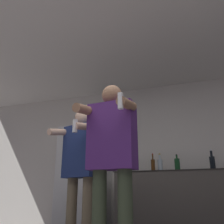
{
  "coord_description": "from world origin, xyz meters",
  "views": [
    {
      "loc": [
        0.79,
        -1.33,
        0.61
      ],
      "look_at": [
        0.07,
        0.84,
        1.39
      ],
      "focal_mm": 40.0,
      "sensor_mm": 36.0,
      "label": 1
    }
  ],
  "objects_px": {
    "bottle_clear_vodka": "(177,165)",
    "person_man_side": "(81,163)",
    "refrigerator": "(84,180)",
    "bottle_dark_rum": "(127,167)",
    "bottle_brown_liquor": "(160,165)",
    "bottle_short_whiskey": "(212,162)",
    "person_woman_foreground": "(112,153)",
    "bottle_tall_gin": "(153,165)"
  },
  "relations": [
    {
      "from": "bottle_brown_liquor",
      "to": "bottle_dark_rum",
      "type": "relative_size",
      "value": 1.13
    },
    {
      "from": "bottle_tall_gin",
      "to": "person_man_side",
      "type": "xyz_separation_m",
      "value": [
        -0.61,
        -1.39,
        -0.1
      ]
    },
    {
      "from": "bottle_tall_gin",
      "to": "person_woman_foreground",
      "type": "relative_size",
      "value": 0.18
    },
    {
      "from": "refrigerator",
      "to": "bottle_dark_rum",
      "type": "relative_size",
      "value": 6.72
    },
    {
      "from": "bottle_clear_vodka",
      "to": "bottle_dark_rum",
      "type": "bearing_deg",
      "value": -180.0
    },
    {
      "from": "bottle_brown_liquor",
      "to": "person_woman_foreground",
      "type": "height_order",
      "value": "person_woman_foreground"
    },
    {
      "from": "refrigerator",
      "to": "person_woman_foreground",
      "type": "relative_size",
      "value": 1.06
    },
    {
      "from": "refrigerator",
      "to": "bottle_short_whiskey",
      "type": "height_order",
      "value": "refrigerator"
    },
    {
      "from": "bottle_tall_gin",
      "to": "bottle_clear_vodka",
      "type": "relative_size",
      "value": 1.12
    },
    {
      "from": "bottle_clear_vodka",
      "to": "bottle_brown_liquor",
      "type": "bearing_deg",
      "value": -180.0
    },
    {
      "from": "bottle_clear_vodka",
      "to": "person_man_side",
      "type": "xyz_separation_m",
      "value": [
        -0.98,
        -1.39,
        -0.1
      ]
    },
    {
      "from": "bottle_tall_gin",
      "to": "bottle_clear_vodka",
      "type": "distance_m",
      "value": 0.37
    },
    {
      "from": "bottle_short_whiskey",
      "to": "refrigerator",
      "type": "bearing_deg",
      "value": -179.2
    },
    {
      "from": "refrigerator",
      "to": "person_man_side",
      "type": "height_order",
      "value": "refrigerator"
    },
    {
      "from": "person_woman_foreground",
      "to": "person_man_side",
      "type": "bearing_deg",
      "value": 138.72
    },
    {
      "from": "refrigerator",
      "to": "bottle_brown_liquor",
      "type": "distance_m",
      "value": 1.31
    },
    {
      "from": "refrigerator",
      "to": "bottle_clear_vodka",
      "type": "height_order",
      "value": "refrigerator"
    },
    {
      "from": "refrigerator",
      "to": "bottle_brown_liquor",
      "type": "xyz_separation_m",
      "value": [
        1.29,
        0.03,
        0.2
      ]
    },
    {
      "from": "bottle_dark_rum",
      "to": "refrigerator",
      "type": "bearing_deg",
      "value": -177.82
    },
    {
      "from": "bottle_tall_gin",
      "to": "bottle_brown_liquor",
      "type": "bearing_deg",
      "value": 0.0
    },
    {
      "from": "person_man_side",
      "to": "person_woman_foreground",
      "type": "bearing_deg",
      "value": -41.28
    },
    {
      "from": "person_woman_foreground",
      "to": "person_man_side",
      "type": "height_order",
      "value": "person_woman_foreground"
    },
    {
      "from": "bottle_brown_liquor",
      "to": "bottle_short_whiskey",
      "type": "xyz_separation_m",
      "value": [
        0.77,
        0.0,
        0.01
      ]
    },
    {
      "from": "bottle_brown_liquor",
      "to": "bottle_short_whiskey",
      "type": "relative_size",
      "value": 0.93
    },
    {
      "from": "bottle_dark_rum",
      "to": "person_man_side",
      "type": "distance_m",
      "value": 1.4
    },
    {
      "from": "bottle_tall_gin",
      "to": "person_woman_foreground",
      "type": "distance_m",
      "value": 1.86
    },
    {
      "from": "refrigerator",
      "to": "bottle_dark_rum",
      "type": "xyz_separation_m",
      "value": [
        0.76,
        0.03,
        0.19
      ]
    },
    {
      "from": "person_woman_foreground",
      "to": "refrigerator",
      "type": "bearing_deg",
      "value": 121.17
    },
    {
      "from": "refrigerator",
      "to": "bottle_tall_gin",
      "type": "height_order",
      "value": "refrigerator"
    },
    {
      "from": "bottle_clear_vodka",
      "to": "person_man_side",
      "type": "relative_size",
      "value": 0.17
    },
    {
      "from": "bottle_brown_liquor",
      "to": "person_woman_foreground",
      "type": "bearing_deg",
      "value": -95.79
    },
    {
      "from": "bottle_brown_liquor",
      "to": "person_man_side",
      "type": "relative_size",
      "value": 0.18
    },
    {
      "from": "refrigerator",
      "to": "person_woman_foreground",
      "type": "height_order",
      "value": "refrigerator"
    },
    {
      "from": "bottle_short_whiskey",
      "to": "person_man_side",
      "type": "distance_m",
      "value": 2.04
    },
    {
      "from": "bottle_tall_gin",
      "to": "person_woman_foreground",
      "type": "xyz_separation_m",
      "value": [
        -0.08,
        -1.85,
        -0.09
      ]
    },
    {
      "from": "bottle_short_whiskey",
      "to": "person_woman_foreground",
      "type": "xyz_separation_m",
      "value": [
        -0.96,
        -1.85,
        -0.1
      ]
    },
    {
      "from": "bottle_dark_rum",
      "to": "person_woman_foreground",
      "type": "height_order",
      "value": "person_woman_foreground"
    },
    {
      "from": "bottle_tall_gin",
      "to": "person_man_side",
      "type": "relative_size",
      "value": 0.19
    },
    {
      "from": "bottle_tall_gin",
      "to": "bottle_clear_vodka",
      "type": "height_order",
      "value": "bottle_tall_gin"
    },
    {
      "from": "bottle_brown_liquor",
      "to": "person_woman_foreground",
      "type": "xyz_separation_m",
      "value": [
        -0.19,
        -1.85,
        -0.09
      ]
    },
    {
      "from": "bottle_brown_liquor",
      "to": "bottle_dark_rum",
      "type": "height_order",
      "value": "bottle_brown_liquor"
    },
    {
      "from": "refrigerator",
      "to": "person_woman_foreground",
      "type": "xyz_separation_m",
      "value": [
        1.1,
        -1.82,
        0.11
      ]
    }
  ]
}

